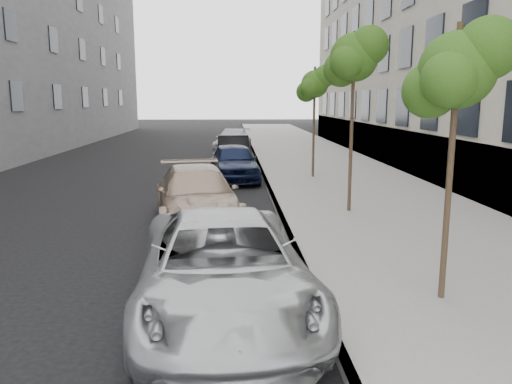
{
  "coord_description": "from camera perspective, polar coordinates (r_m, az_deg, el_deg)",
  "views": [
    {
      "loc": [
        -0.22,
        -6.06,
        3.33
      ],
      "look_at": [
        0.27,
        3.77,
        1.5
      ],
      "focal_mm": 35.0,
      "sensor_mm": 36.0,
      "label": 1
    }
  ],
  "objects": [
    {
      "name": "minivan",
      "position": [
        7.82,
        -3.77,
        -8.59
      ],
      "size": [
        3.01,
        5.75,
        1.55
      ],
      "primitive_type": "imported",
      "rotation": [
        0.0,
        0.0,
        0.08
      ],
      "color": "silver",
      "rests_on": "ground"
    },
    {
      "name": "tree_mid",
      "position": [
        14.53,
        11.25,
        14.84
      ],
      "size": [
        1.69,
        1.49,
        5.17
      ],
      "color": "#38281C",
      "rests_on": "sidewalk"
    },
    {
      "name": "suv",
      "position": [
        13.66,
        -6.79,
        -0.4
      ],
      "size": [
        2.91,
        5.49,
        1.52
      ],
      "primitive_type": "imported",
      "rotation": [
        0.0,
        0.0,
        0.16
      ],
      "color": "gray",
      "rests_on": "ground"
    },
    {
      "name": "sidewalk",
      "position": [
        30.58,
        5.66,
        4.36
      ],
      "size": [
        6.4,
        72.0,
        0.14
      ],
      "primitive_type": "cube",
      "color": "gray",
      "rests_on": "ground"
    },
    {
      "name": "sedan_rear",
      "position": [
        32.0,
        -2.66,
        5.84
      ],
      "size": [
        2.69,
        5.21,
        1.45
      ],
      "primitive_type": "imported",
      "rotation": [
        0.0,
        0.0,
        -0.14
      ],
      "color": "#A4A6AC",
      "rests_on": "ground"
    },
    {
      "name": "curb",
      "position": [
        30.27,
        -0.21,
        4.35
      ],
      "size": [
        0.15,
        72.0,
        0.14
      ],
      "primitive_type": "cube",
      "color": "#9E9B93",
      "rests_on": "ground"
    },
    {
      "name": "tree_near",
      "position": [
        8.33,
        22.17,
        12.73
      ],
      "size": [
        1.55,
        1.35,
        4.39
      ],
      "color": "#38281C",
      "rests_on": "sidewalk"
    },
    {
      "name": "tree_far",
      "position": [
        20.86,
        6.79,
        12.11
      ],
      "size": [
        1.52,
        1.32,
        4.55
      ],
      "color": "#38281C",
      "rests_on": "sidewalk"
    },
    {
      "name": "sedan_black",
      "position": [
        25.87,
        -2.6,
        4.8
      ],
      "size": [
        1.61,
        4.56,
        1.5
      ],
      "primitive_type": "imported",
      "rotation": [
        0.0,
        0.0,
        0.0
      ],
      "color": "black",
      "rests_on": "ground"
    },
    {
      "name": "ground",
      "position": [
        6.92,
        -0.71,
        -18.22
      ],
      "size": [
        160.0,
        160.0,
        0.0
      ],
      "primitive_type": "plane",
      "color": "black",
      "rests_on": "ground"
    },
    {
      "name": "sedan_blue",
      "position": [
        20.76,
        -2.52,
        3.44
      ],
      "size": [
        2.23,
        4.68,
        1.55
      ],
      "primitive_type": "imported",
      "rotation": [
        0.0,
        0.0,
        0.09
      ],
      "color": "black",
      "rests_on": "ground"
    }
  ]
}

